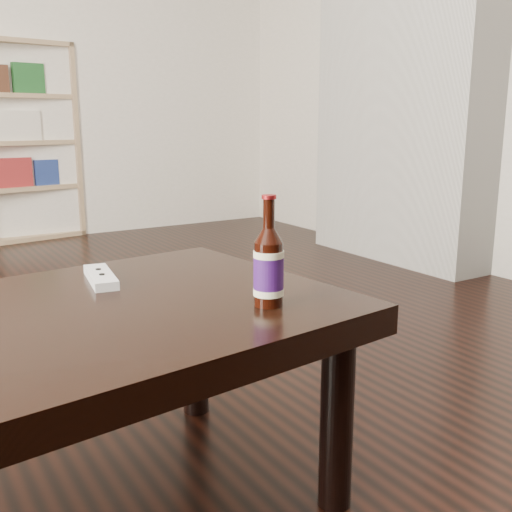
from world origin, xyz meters
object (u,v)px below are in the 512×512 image
bookshelf (17,138)px  coffee_table (33,353)px  beer_bottle (269,267)px  remote (101,277)px

bookshelf → coffee_table: bearing=-109.6°
bookshelf → coffee_table: (-0.65, -3.41, -0.30)m
bookshelf → coffee_table: size_ratio=1.03×
beer_bottle → bookshelf: bearing=86.6°
coffee_table → beer_bottle: size_ratio=5.86×
bookshelf → beer_bottle: (-0.21, -3.56, -0.16)m
bookshelf → remote: bearing=-106.7°
bookshelf → beer_bottle: size_ratio=6.04×
coffee_table → remote: bearing=46.0°
bookshelf → remote: (-0.45, -3.20, -0.23)m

